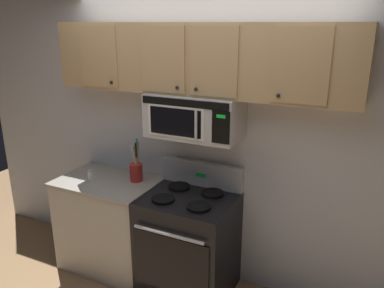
{
  "coord_description": "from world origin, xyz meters",
  "views": [
    {
      "loc": [
        1.3,
        -2.2,
        2.29
      ],
      "look_at": [
        0.0,
        0.49,
        1.35
      ],
      "focal_mm": 35.89,
      "sensor_mm": 36.0,
      "label": 1
    }
  ],
  "objects_px": {
    "stove_range": "(189,242)",
    "salt_shaker": "(91,176)",
    "utensil_crock_red": "(136,170)",
    "over_range_microwave": "(195,116)"
  },
  "relations": [
    {
      "from": "stove_range",
      "to": "salt_shaker",
      "type": "height_order",
      "value": "stove_range"
    },
    {
      "from": "stove_range",
      "to": "salt_shaker",
      "type": "distance_m",
      "value": 1.07
    },
    {
      "from": "utensil_crock_red",
      "to": "stove_range",
      "type": "bearing_deg",
      "value": -10.33
    },
    {
      "from": "stove_range",
      "to": "salt_shaker",
      "type": "xyz_separation_m",
      "value": [
        -0.95,
        -0.1,
        0.49
      ]
    },
    {
      "from": "over_range_microwave",
      "to": "utensil_crock_red",
      "type": "relative_size",
      "value": 1.86
    },
    {
      "from": "over_range_microwave",
      "to": "salt_shaker",
      "type": "height_order",
      "value": "over_range_microwave"
    },
    {
      "from": "stove_range",
      "to": "over_range_microwave",
      "type": "bearing_deg",
      "value": 90.14
    },
    {
      "from": "utensil_crock_red",
      "to": "salt_shaker",
      "type": "bearing_deg",
      "value": -150.53
    },
    {
      "from": "stove_range",
      "to": "salt_shaker",
      "type": "bearing_deg",
      "value": -174.17
    },
    {
      "from": "stove_range",
      "to": "utensil_crock_red",
      "type": "xyz_separation_m",
      "value": [
        -0.59,
        0.11,
        0.54
      ]
    }
  ]
}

